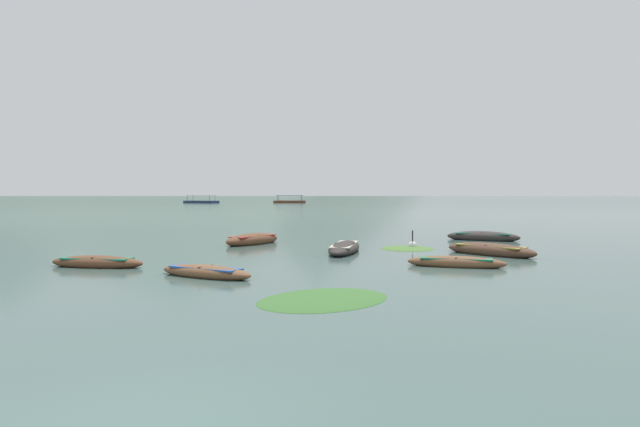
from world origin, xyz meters
name	(u,v)px	position (x,y,z in m)	size (l,w,h in m)	color
ground_plane	(381,196)	(0.00, 1500.00, 0.00)	(6000.00, 6000.00, 0.00)	#425B56
mountain_0	(5,140)	(-1551.53, 1948.51, 230.54)	(1440.31, 1440.31, 461.08)	#4C5B56
mountain_1	(178,141)	(-892.95, 2172.57, 240.50)	(1973.62, 1973.62, 480.99)	#56665B
mountain_2	(318,151)	(-237.95, 1924.10, 166.90)	(855.24, 855.24, 333.79)	#56665B
rowboat_0	(490,250)	(6.99, 17.13, 0.19)	(3.76, 3.52, 0.62)	#4C3323
rowboat_1	(344,248)	(0.86, 17.50, 0.17)	(1.52, 4.65, 0.54)	#2D2826
rowboat_2	(206,272)	(-2.87, 10.20, 0.14)	(3.45, 2.03, 0.45)	brown
rowboat_3	(253,240)	(-4.04, 20.50, 0.21)	(2.76, 3.83, 0.69)	brown
rowboat_4	(456,262)	(5.07, 13.35, 0.15)	(3.44, 1.31, 0.47)	brown
rowboat_5	(483,237)	(8.03, 24.08, 0.20)	(4.04, 2.28, 0.63)	#2D2826
rowboat_6	(97,262)	(-7.35, 11.80, 0.16)	(3.46, 1.07, 0.49)	brown
ferry_0	(290,201)	(-25.30, 148.06, 0.45)	(9.86, 4.54, 2.54)	brown
ferry_1	(201,202)	(-50.96, 141.86, 0.45)	(11.35, 6.65, 2.54)	navy
mooring_buoy	(412,245)	(3.94, 19.72, 0.10)	(0.42, 0.42, 0.94)	silver
weed_patch_0	(502,252)	(7.72, 18.16, 0.00)	(2.86, 1.09, 0.14)	#2D5628
weed_patch_1	(324,300)	(1.11, 7.24, 0.00)	(3.45, 2.59, 0.14)	#38662D
weed_patch_2	(407,249)	(3.67, 19.15, 0.00)	(2.43, 2.59, 0.14)	#477033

